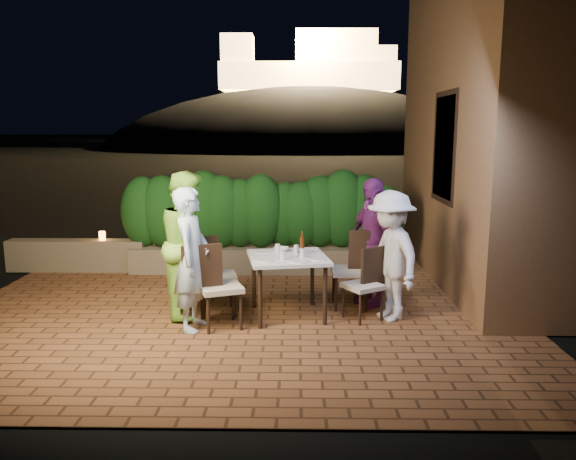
{
  "coord_description": "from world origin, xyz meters",
  "views": [
    {
      "loc": [
        0.74,
        -6.44,
        2.26
      ],
      "look_at": [
        0.63,
        0.23,
        1.05
      ],
      "focal_mm": 35.0,
      "sensor_mm": 36.0,
      "label": 1
    }
  ],
  "objects_px": {
    "chair_left_front": "(221,286)",
    "diner_white": "(390,256)",
    "parapet_lamp": "(102,236)",
    "bowl": "(281,249)",
    "diner_blue": "(192,259)",
    "chair_right_front": "(363,284)",
    "diner_purple": "(372,242)",
    "dining_table": "(288,286)",
    "chair_right_back": "(350,269)",
    "diner_green": "(189,244)",
    "chair_left_back": "(218,275)",
    "beer_bottle": "(302,243)"
  },
  "relations": [
    {
      "from": "chair_left_front",
      "to": "diner_white",
      "type": "bearing_deg",
      "value": -11.52
    },
    {
      "from": "parapet_lamp",
      "to": "bowl",
      "type": "bearing_deg",
      "value": -33.08
    },
    {
      "from": "diner_white",
      "to": "diner_blue",
      "type": "bearing_deg",
      "value": -103.45
    },
    {
      "from": "chair_right_front",
      "to": "diner_purple",
      "type": "bearing_deg",
      "value": -139.13
    },
    {
      "from": "dining_table",
      "to": "diner_blue",
      "type": "bearing_deg",
      "value": -157.29
    },
    {
      "from": "chair_right_back",
      "to": "parapet_lamp",
      "type": "height_order",
      "value": "chair_right_back"
    },
    {
      "from": "chair_left_front",
      "to": "chair_right_back",
      "type": "relative_size",
      "value": 0.98
    },
    {
      "from": "diner_green",
      "to": "chair_right_back",
      "type": "bearing_deg",
      "value": -89.1
    },
    {
      "from": "diner_green",
      "to": "parapet_lamp",
      "type": "xyz_separation_m",
      "value": [
        -1.8,
        2.11,
        -0.31
      ]
    },
    {
      "from": "chair_left_back",
      "to": "bowl",
      "type": "bearing_deg",
      "value": -1.21
    },
    {
      "from": "beer_bottle",
      "to": "chair_right_front",
      "type": "relative_size",
      "value": 0.33
    },
    {
      "from": "chair_left_back",
      "to": "diner_white",
      "type": "xyz_separation_m",
      "value": [
        2.08,
        -0.2,
        0.29
      ]
    },
    {
      "from": "diner_blue",
      "to": "diner_white",
      "type": "relative_size",
      "value": 1.05
    },
    {
      "from": "chair_right_back",
      "to": "parapet_lamp",
      "type": "distance_m",
      "value": 4.2
    },
    {
      "from": "chair_right_back",
      "to": "diner_green",
      "type": "distance_m",
      "value": 2.05
    },
    {
      "from": "chair_right_back",
      "to": "diner_purple",
      "type": "xyz_separation_m",
      "value": [
        0.29,
        0.12,
        0.33
      ]
    },
    {
      "from": "bowl",
      "to": "chair_right_back",
      "type": "height_order",
      "value": "chair_right_back"
    },
    {
      "from": "beer_bottle",
      "to": "diner_green",
      "type": "bearing_deg",
      "value": -179.09
    },
    {
      "from": "bowl",
      "to": "chair_left_front",
      "type": "height_order",
      "value": "chair_left_front"
    },
    {
      "from": "diner_white",
      "to": "parapet_lamp",
      "type": "distance_m",
      "value": 4.79
    },
    {
      "from": "diner_purple",
      "to": "parapet_lamp",
      "type": "relative_size",
      "value": 11.8
    },
    {
      "from": "chair_left_front",
      "to": "chair_left_back",
      "type": "distance_m",
      "value": 0.52
    },
    {
      "from": "parapet_lamp",
      "to": "diner_white",
      "type": "bearing_deg",
      "value": -28.18
    },
    {
      "from": "dining_table",
      "to": "parapet_lamp",
      "type": "bearing_deg",
      "value": 144.15
    },
    {
      "from": "chair_right_back",
      "to": "diner_blue",
      "type": "height_order",
      "value": "diner_blue"
    },
    {
      "from": "dining_table",
      "to": "beer_bottle",
      "type": "distance_m",
      "value": 0.55
    },
    {
      "from": "chair_right_back",
      "to": "diner_white",
      "type": "bearing_deg",
      "value": 132.36
    },
    {
      "from": "chair_left_front",
      "to": "chair_left_back",
      "type": "relative_size",
      "value": 1.01
    },
    {
      "from": "dining_table",
      "to": "diner_white",
      "type": "height_order",
      "value": "diner_white"
    },
    {
      "from": "diner_green",
      "to": "dining_table",
      "type": "bearing_deg",
      "value": -100.94
    },
    {
      "from": "dining_table",
      "to": "bowl",
      "type": "height_order",
      "value": "bowl"
    },
    {
      "from": "chair_right_back",
      "to": "diner_blue",
      "type": "xyz_separation_m",
      "value": [
        -1.86,
        -0.82,
        0.31
      ]
    },
    {
      "from": "bowl",
      "to": "diner_green",
      "type": "relative_size",
      "value": 0.11
    },
    {
      "from": "chair_right_back",
      "to": "parapet_lamp",
      "type": "bearing_deg",
      "value": -25.85
    },
    {
      "from": "chair_right_front",
      "to": "diner_blue",
      "type": "bearing_deg",
      "value": -22.18
    },
    {
      "from": "bowl",
      "to": "chair_left_back",
      "type": "bearing_deg",
      "value": -168.32
    },
    {
      "from": "diner_purple",
      "to": "chair_left_back",
      "type": "bearing_deg",
      "value": -103.72
    },
    {
      "from": "beer_bottle",
      "to": "chair_right_back",
      "type": "xyz_separation_m",
      "value": [
        0.61,
        0.29,
        -0.39
      ]
    },
    {
      "from": "diner_purple",
      "to": "diner_green",
      "type": "bearing_deg",
      "value": -104.07
    },
    {
      "from": "chair_left_back",
      "to": "parapet_lamp",
      "type": "height_order",
      "value": "chair_left_back"
    },
    {
      "from": "diner_purple",
      "to": "diner_white",
      "type": "bearing_deg",
      "value": -11.75
    },
    {
      "from": "diner_blue",
      "to": "diner_purple",
      "type": "height_order",
      "value": "diner_purple"
    },
    {
      "from": "dining_table",
      "to": "chair_left_front",
      "type": "height_order",
      "value": "chair_left_front"
    },
    {
      "from": "parapet_lamp",
      "to": "chair_right_front",
      "type": "bearing_deg",
      "value": -30.17
    },
    {
      "from": "bowl",
      "to": "chair_left_back",
      "type": "relative_size",
      "value": 0.2
    },
    {
      "from": "diner_purple",
      "to": "parapet_lamp",
      "type": "height_order",
      "value": "diner_purple"
    },
    {
      "from": "diner_blue",
      "to": "chair_right_front",
      "type": "bearing_deg",
      "value": -73.99
    },
    {
      "from": "beer_bottle",
      "to": "chair_left_back",
      "type": "height_order",
      "value": "beer_bottle"
    },
    {
      "from": "dining_table",
      "to": "beer_bottle",
      "type": "xyz_separation_m",
      "value": [
        0.17,
        0.08,
        0.52
      ]
    },
    {
      "from": "chair_right_front",
      "to": "parapet_lamp",
      "type": "distance_m",
      "value": 4.51
    }
  ]
}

